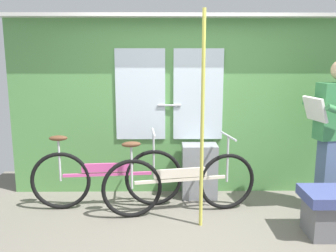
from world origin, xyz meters
name	(u,v)px	position (x,y,z in m)	size (l,w,h in m)	color
ground_plane	(191,233)	(0.00, 0.00, -0.02)	(5.29, 3.84, 0.04)	#666056
train_door_wall	(185,102)	(-0.01, 1.11, 1.14)	(4.29, 0.28, 2.18)	#56934C
bicycle_near_door	(107,177)	(-0.91, 0.60, 0.36)	(1.70, 0.44, 0.87)	black
bicycle_leaning_behind	(180,183)	(-0.10, 0.42, 0.35)	(1.68, 0.51, 0.86)	black
passenger_reading_newspaper	(335,133)	(1.59, 0.50, 0.88)	(0.61, 0.53, 1.67)	slate
trash_bin_by_wall	(199,171)	(0.16, 0.90, 0.33)	(0.42, 0.28, 0.66)	gray
handrail_pole	(202,122)	(0.11, 0.13, 1.07)	(0.04, 0.04, 2.14)	#C6C14C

